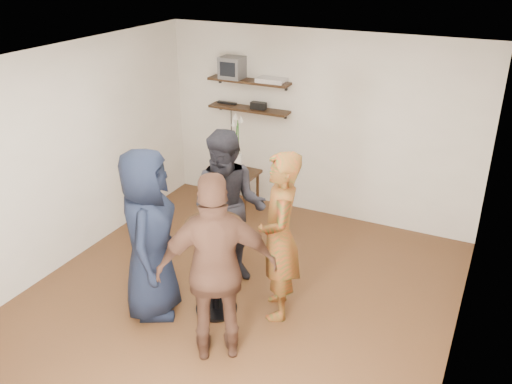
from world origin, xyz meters
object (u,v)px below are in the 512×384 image
at_px(side_table, 238,179).
at_px(person_dark, 228,208).
at_px(radio, 258,106).
at_px(person_brown, 217,270).
at_px(dvd_deck, 272,80).
at_px(person_plaid, 279,237).
at_px(drinks_table, 215,255).
at_px(person_navy, 148,235).
at_px(crt_monitor, 233,67).

distance_m(side_table, person_dark, 1.71).
relative_size(radio, side_table, 0.35).
xyz_separation_m(side_table, person_brown, (1.22, -2.72, 0.40)).
bearing_deg(dvd_deck, person_plaid, -63.59).
height_order(side_table, person_brown, person_brown).
height_order(drinks_table, person_brown, person_brown).
distance_m(side_table, person_brown, 3.01).
height_order(dvd_deck, person_navy, dvd_deck).
distance_m(dvd_deck, person_brown, 3.41).
bearing_deg(dvd_deck, person_navy, -91.14).
xyz_separation_m(crt_monitor, radio, (0.40, 0.00, -0.50)).
height_order(dvd_deck, person_dark, dvd_deck).
height_order(dvd_deck, side_table, dvd_deck).
relative_size(crt_monitor, dvd_deck, 0.80).
xyz_separation_m(dvd_deck, person_dark, (0.36, -1.95, -1.00)).
bearing_deg(person_plaid, drinks_table, -90.00).
bearing_deg(side_table, crt_monitor, 123.68).
distance_m(dvd_deck, person_plaid, 2.76).
relative_size(drinks_table, person_dark, 0.59).
bearing_deg(person_brown, dvd_deck, -106.64).
xyz_separation_m(radio, person_navy, (0.14, -2.86, -0.60)).
height_order(side_table, person_navy, person_navy).
height_order(drinks_table, person_dark, person_dark).
height_order(radio, drinks_table, radio).
height_order(dvd_deck, person_plaid, dvd_deck).
relative_size(dvd_deck, radio, 1.82).
bearing_deg(side_table, drinks_table, -68.18).
relative_size(dvd_deck, person_dark, 0.22).
distance_m(crt_monitor, person_brown, 3.65).
bearing_deg(person_dark, person_plaid, -40.42).
xyz_separation_m(person_navy, person_brown, (0.96, -0.28, 0.01)).
distance_m(crt_monitor, person_plaid, 3.10).
xyz_separation_m(dvd_deck, drinks_table, (0.54, -2.58, -1.22)).
xyz_separation_m(radio, person_plaid, (1.34, -2.30, -0.61)).
distance_m(person_plaid, person_navy, 1.32).
bearing_deg(person_brown, radio, -103.33).
bearing_deg(person_navy, radio, -21.85).
xyz_separation_m(person_dark, person_navy, (-0.42, -0.91, 0.02)).
bearing_deg(person_dark, dvd_deck, 84.80).
relative_size(crt_monitor, drinks_table, 0.30).
relative_size(crt_monitor, person_brown, 0.17).
bearing_deg(drinks_table, person_dark, 105.80).
distance_m(crt_monitor, radio, 0.64).
xyz_separation_m(crt_monitor, drinks_table, (1.15, -2.58, -1.34)).
height_order(side_table, person_dark, person_dark).
bearing_deg(drinks_table, radio, 106.06).
relative_size(drinks_table, person_plaid, 0.58).
relative_size(side_table, drinks_table, 0.60).
height_order(side_table, person_plaid, person_plaid).
height_order(crt_monitor, side_table, crt_monitor).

